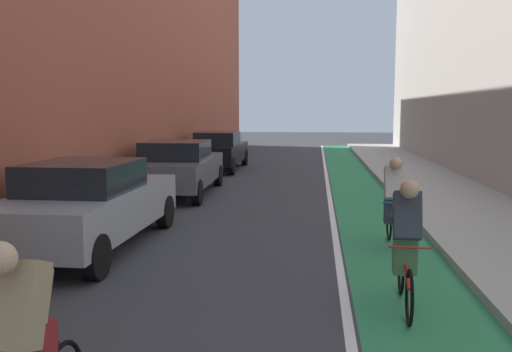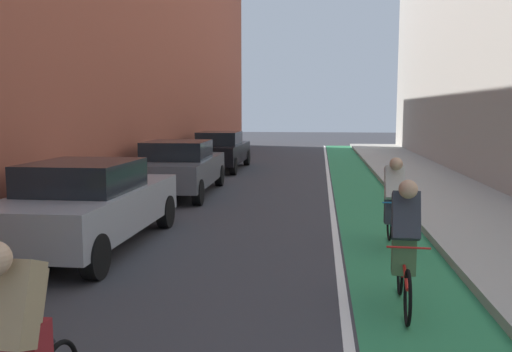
{
  "view_description": "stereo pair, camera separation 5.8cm",
  "coord_description": "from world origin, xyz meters",
  "px_view_note": "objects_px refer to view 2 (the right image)",
  "views": [
    {
      "loc": [
        1.43,
        1.3,
        2.39
      ],
      "look_at": [
        0.4,
        10.67,
        1.25
      ],
      "focal_mm": 38.43,
      "sensor_mm": 36.0,
      "label": 1
    },
    {
      "loc": [
        1.49,
        1.31,
        2.39
      ],
      "look_at": [
        0.4,
        10.67,
        1.25
      ],
      "focal_mm": 38.43,
      "sensor_mm": 36.0,
      "label": 2
    }
  ],
  "objects_px": {
    "cyclist_lead": "(17,347)",
    "cyclist_trailing": "(394,200)",
    "parked_sedan_silver": "(89,204)",
    "cyclist_mid": "(405,240)",
    "parked_sedan_black": "(220,150)",
    "parked_sedan_gray": "(179,167)"
  },
  "relations": [
    {
      "from": "cyclist_trailing",
      "to": "parked_sedan_silver",
      "type": "bearing_deg",
      "value": -172.76
    },
    {
      "from": "parked_sedan_silver",
      "to": "parked_sedan_black",
      "type": "relative_size",
      "value": 0.96
    },
    {
      "from": "parked_sedan_silver",
      "to": "cyclist_trailing",
      "type": "distance_m",
      "value": 5.28
    },
    {
      "from": "parked_sedan_black",
      "to": "cyclist_trailing",
      "type": "height_order",
      "value": "cyclist_trailing"
    },
    {
      "from": "parked_sedan_gray",
      "to": "cyclist_trailing",
      "type": "xyz_separation_m",
      "value": [
        5.24,
        -5.47,
        0.06
      ]
    },
    {
      "from": "cyclist_trailing",
      "to": "parked_sedan_black",
      "type": "bearing_deg",
      "value": 113.59
    },
    {
      "from": "parked_sedan_silver",
      "to": "cyclist_trailing",
      "type": "bearing_deg",
      "value": 7.24
    },
    {
      "from": "parked_sedan_silver",
      "to": "cyclist_lead",
      "type": "relative_size",
      "value": 2.69
    },
    {
      "from": "cyclist_lead",
      "to": "cyclist_trailing",
      "type": "distance_m",
      "value": 7.15
    },
    {
      "from": "parked_sedan_black",
      "to": "cyclist_mid",
      "type": "xyz_separation_m",
      "value": [
        4.98,
        -15.01,
        0.06
      ]
    },
    {
      "from": "parked_sedan_silver",
      "to": "parked_sedan_gray",
      "type": "bearing_deg",
      "value": 89.98
    },
    {
      "from": "cyclist_lead",
      "to": "parked_sedan_silver",
      "type": "bearing_deg",
      "value": 109.31
    },
    {
      "from": "cyclist_mid",
      "to": "cyclist_trailing",
      "type": "bearing_deg",
      "value": 85.09
    },
    {
      "from": "parked_sedan_silver",
      "to": "cyclist_mid",
      "type": "relative_size",
      "value": 2.72
    },
    {
      "from": "parked_sedan_silver",
      "to": "cyclist_mid",
      "type": "distance_m",
      "value": 5.51
    },
    {
      "from": "parked_sedan_black",
      "to": "cyclist_lead",
      "type": "xyz_separation_m",
      "value": [
        2.0,
        -18.37,
        0.06
      ]
    },
    {
      "from": "parked_sedan_silver",
      "to": "parked_sedan_black",
      "type": "xyz_separation_m",
      "value": [
        0.0,
        12.66,
        0.0
      ]
    },
    {
      "from": "cyclist_lead",
      "to": "cyclist_trailing",
      "type": "xyz_separation_m",
      "value": [
        3.24,
        6.37,
        -0.0
      ]
    },
    {
      "from": "cyclist_lead",
      "to": "cyclist_mid",
      "type": "distance_m",
      "value": 4.49
    },
    {
      "from": "parked_sedan_silver",
      "to": "cyclist_lead",
      "type": "height_order",
      "value": "cyclist_lead"
    },
    {
      "from": "cyclist_lead",
      "to": "cyclist_trailing",
      "type": "relative_size",
      "value": 1.01
    },
    {
      "from": "parked_sedan_gray",
      "to": "cyclist_mid",
      "type": "distance_m",
      "value": 9.84
    }
  ]
}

